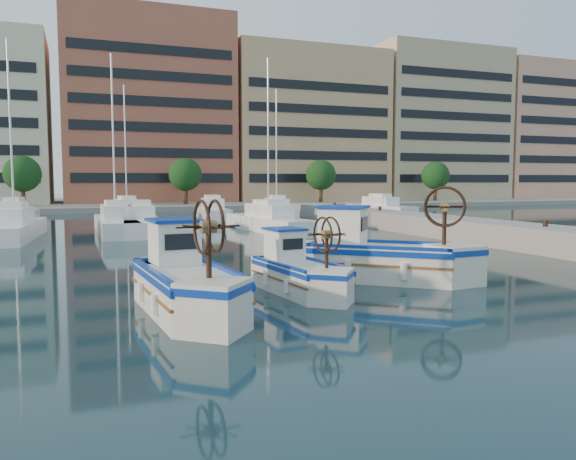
% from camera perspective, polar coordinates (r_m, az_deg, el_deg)
% --- Properties ---
extents(ground, '(300.00, 300.00, 0.00)m').
position_cam_1_polar(ground, '(17.44, 7.93, -6.31)').
color(ground, '#193442').
rests_on(ground, ground).
extents(quay, '(3.00, 60.00, 1.20)m').
position_cam_1_polar(quay, '(31.40, 22.05, -0.49)').
color(quay, gray).
rests_on(quay, ground).
extents(waterfront, '(180.00, 40.00, 25.60)m').
position_cam_1_polar(waterfront, '(82.31, -8.25, 10.31)').
color(waterfront, gray).
rests_on(waterfront, ground).
extents(yacht_marina, '(39.20, 23.99, 11.50)m').
position_cam_1_polar(yacht_marina, '(43.14, -12.70, 1.05)').
color(yacht_marina, white).
rests_on(yacht_marina, ground).
extents(fishing_boat_a, '(2.35, 4.90, 3.00)m').
position_cam_1_polar(fishing_boat_a, '(14.87, -10.38, -5.07)').
color(fishing_boat_a, silver).
rests_on(fishing_boat_a, ground).
extents(fishing_boat_b, '(2.03, 3.98, 2.43)m').
position_cam_1_polar(fishing_boat_b, '(17.19, 1.03, -4.16)').
color(fishing_boat_b, silver).
rests_on(fishing_boat_b, ground).
extents(fishing_boat_c, '(5.14, 4.80, 3.24)m').
position_cam_1_polar(fishing_boat_c, '(19.50, 9.01, -2.47)').
color(fishing_boat_c, silver).
rests_on(fishing_boat_c, ground).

